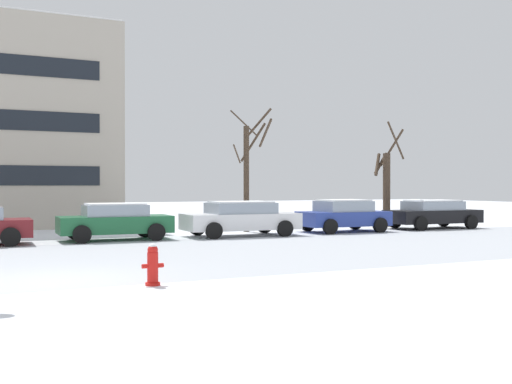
% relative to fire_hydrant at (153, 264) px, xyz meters
% --- Properties ---
extents(ground_plane, '(120.00, 120.00, 0.00)m').
position_rel_fire_hydrant_xyz_m(ground_plane, '(-1.86, 1.22, -0.42)').
color(ground_plane, white).
extents(road_surface, '(80.00, 9.56, 0.00)m').
position_rel_fire_hydrant_xyz_m(road_surface, '(-1.86, 4.99, -0.42)').
color(road_surface, '#B7BCC4').
rests_on(road_surface, ground).
extents(fire_hydrant, '(0.44, 0.30, 0.84)m').
position_rel_fire_hydrant_xyz_m(fire_hydrant, '(0.00, 0.00, 0.00)').
color(fire_hydrant, red).
rests_on(fire_hydrant, ground).
extents(parked_car_green, '(4.08, 2.05, 1.36)m').
position_rel_fire_hydrant_xyz_m(parked_car_green, '(1.57, 10.58, 0.28)').
color(parked_car_green, '#1E6038').
rests_on(parked_car_green, ground).
extents(parked_car_white, '(4.61, 2.24, 1.39)m').
position_rel_fire_hydrant_xyz_m(parked_car_white, '(6.51, 10.33, 0.30)').
color(parked_car_white, white).
rests_on(parked_car_white, ground).
extents(parked_car_blue, '(3.85, 2.23, 1.40)m').
position_rel_fire_hydrant_xyz_m(parked_car_blue, '(11.44, 10.46, 0.30)').
color(parked_car_blue, '#283D93').
rests_on(parked_car_blue, ground).
extents(parked_car_black, '(4.51, 2.18, 1.34)m').
position_rel_fire_hydrant_xyz_m(parked_car_black, '(16.37, 10.41, 0.27)').
color(parked_car_black, black).
rests_on(parked_car_black, ground).
extents(tree_far_left, '(1.61, 1.60, 5.10)m').
position_rel_fire_hydrant_xyz_m(tree_far_left, '(15.38, 12.62, 1.69)').
color(tree_far_left, '#423326').
rests_on(tree_far_left, ground).
extents(tree_far_right, '(1.91, 2.09, 5.40)m').
position_rel_fire_hydrant_xyz_m(tree_far_right, '(7.81, 12.42, 2.32)').
color(tree_far_right, '#423326').
rests_on(tree_far_right, ground).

